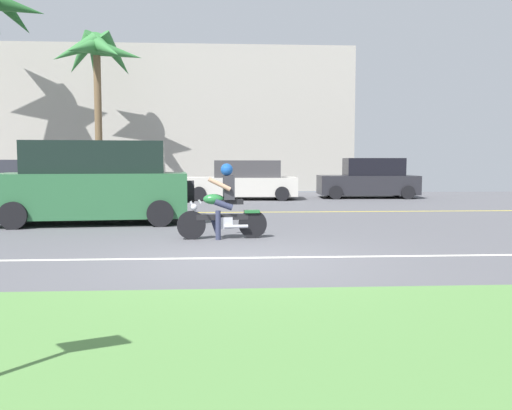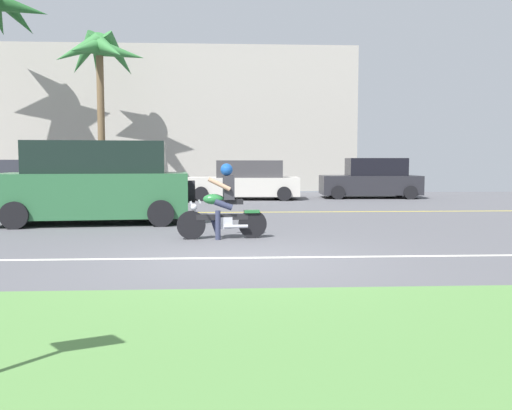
# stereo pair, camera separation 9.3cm
# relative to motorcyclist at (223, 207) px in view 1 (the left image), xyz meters

# --- Properties ---
(ground) EXTENTS (56.00, 30.00, 0.04)m
(ground) POSITION_rel_motorcyclist_xyz_m (0.25, 0.63, -0.66)
(ground) COLOR #545459
(grass_median) EXTENTS (56.00, 3.80, 0.06)m
(grass_median) POSITION_rel_motorcyclist_xyz_m (0.25, -6.47, -0.61)
(grass_median) COLOR #548442
(grass_median) RESTS_ON ground
(lane_line_near) EXTENTS (50.40, 0.12, 0.01)m
(lane_line_near) POSITION_rel_motorcyclist_xyz_m (0.25, -2.21, -0.64)
(lane_line_near) COLOR silver
(lane_line_near) RESTS_ON ground
(lane_line_far) EXTENTS (50.40, 0.12, 0.01)m
(lane_line_far) POSITION_rel_motorcyclist_xyz_m (0.25, 5.55, -0.64)
(lane_line_far) COLOR yellow
(lane_line_far) RESTS_ON ground
(motorcyclist) EXTENTS (1.82, 0.60, 1.53)m
(motorcyclist) POSITION_rel_motorcyclist_xyz_m (0.00, 0.00, 0.00)
(motorcyclist) COLOR black
(motorcyclist) RESTS_ON ground
(suv_nearby) EXTENTS (4.92, 2.53, 2.06)m
(suv_nearby) POSITION_rel_motorcyclist_xyz_m (-3.21, 2.93, 0.35)
(suv_nearby) COLOR #2D663D
(suv_nearby) RESTS_ON ground
(parked_car_1) EXTENTS (4.06, 2.12, 1.60)m
(parked_car_1) POSITION_rel_motorcyclist_xyz_m (-4.33, 11.44, 0.10)
(parked_car_1) COLOR #8C939E
(parked_car_1) RESTS_ON ground
(parked_car_2) EXTENTS (4.57, 2.19, 1.58)m
(parked_car_2) POSITION_rel_motorcyclist_xyz_m (0.82, 11.09, 0.09)
(parked_car_2) COLOR beige
(parked_car_2) RESTS_ON ground
(parked_car_3) EXTENTS (4.15, 2.07, 1.67)m
(parked_car_3) POSITION_rel_motorcyclist_xyz_m (6.16, 11.61, 0.13)
(parked_car_3) COLOR #232328
(parked_car_3) RESTS_ON ground
(palm_tree_0) EXTENTS (4.04, 4.00, 7.38)m
(palm_tree_0) POSITION_rel_motorcyclist_xyz_m (-5.54, 13.97, 5.49)
(palm_tree_0) COLOR brown
(palm_tree_0) RESTS_ON ground
(motorcyclist_distant) EXTENTS (1.38, 0.97, 1.35)m
(motorcyclist_distant) POSITION_rel_motorcyclist_xyz_m (-6.29, 6.43, -0.07)
(motorcyclist_distant) COLOR black
(motorcyclist_distant) RESTS_ON ground
(building_far) EXTENTS (20.63, 4.00, 7.34)m
(building_far) POSITION_rel_motorcyclist_xyz_m (-3.57, 18.63, 3.02)
(building_far) COLOR #A8A399
(building_far) RESTS_ON ground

